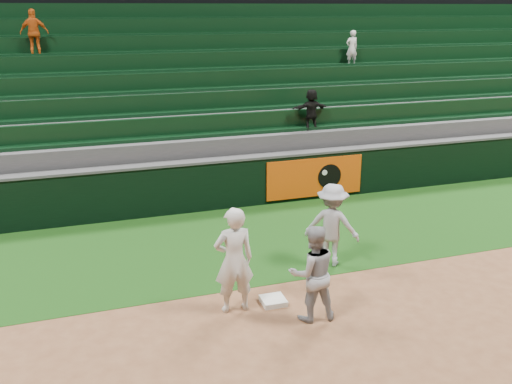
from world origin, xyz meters
TOP-DOWN VIEW (x-y plane):
  - ground at (0.00, 0.00)m, footprint 70.00×70.00m
  - foul_grass at (0.00, 3.00)m, footprint 36.00×4.20m
  - first_base at (0.14, 0.27)m, footprint 0.41×0.41m
  - first_baseman at (-0.54, 0.26)m, footprint 0.65×0.43m
  - baserunner at (0.55, -0.37)m, footprint 0.82×0.66m
  - base_coach at (1.71, 1.35)m, footprint 1.20×1.09m
  - field_wall at (0.03, 5.20)m, footprint 36.00×0.45m
  - stadium_seating at (-0.00, 8.97)m, footprint 36.00×5.95m

SIDE VIEW (x-z plane):
  - ground at x=0.00m, z-range 0.00..0.00m
  - foul_grass at x=0.00m, z-range 0.00..0.01m
  - first_base at x=0.14m, z-range 0.00..0.09m
  - field_wall at x=0.03m, z-range 0.01..1.26m
  - baserunner at x=0.55m, z-range 0.00..1.58m
  - base_coach at x=1.71m, z-range 0.01..1.62m
  - first_baseman at x=-0.54m, z-range 0.00..1.78m
  - stadium_seating at x=0.00m, z-range -0.73..4.12m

